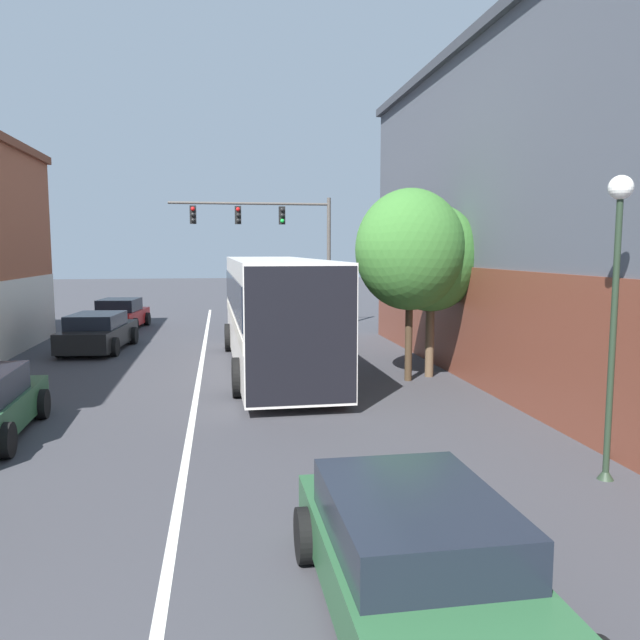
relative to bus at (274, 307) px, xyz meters
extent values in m
cube|color=silver|center=(-2.28, -2.35, -1.91)|extent=(0.14, 43.42, 0.01)
cube|color=brown|center=(5.27, -4.38, -0.31)|extent=(0.24, 22.96, 3.20)
cube|color=silver|center=(0.00, 0.02, -0.10)|extent=(2.72, 11.73, 3.17)
cube|color=black|center=(0.00, 0.02, 0.47)|extent=(2.77, 11.50, 1.02)
cube|color=beige|center=(0.00, 0.02, -0.35)|extent=(2.76, 11.61, 0.32)
cube|color=black|center=(0.11, -5.80, -0.10)|extent=(2.46, 0.10, 3.05)
cylinder|color=black|center=(-1.35, 3.62, -1.41)|extent=(0.32, 1.01, 1.00)
cylinder|color=black|center=(1.22, 3.66, -1.41)|extent=(0.32, 1.01, 1.00)
cylinder|color=black|center=(-1.22, -3.63, -1.41)|extent=(0.32, 1.01, 1.00)
cylinder|color=black|center=(1.35, -3.58, -1.41)|extent=(0.32, 1.01, 1.00)
cube|color=#285633|center=(0.29, -13.55, -1.45)|extent=(1.86, 4.63, 0.56)
cube|color=black|center=(0.29, -13.28, -0.92)|extent=(1.70, 2.41, 0.50)
cylinder|color=black|center=(-0.67, -12.13, -1.58)|extent=(0.22, 0.66, 0.65)
cylinder|color=black|center=(1.22, -12.12, -1.58)|extent=(0.22, 0.66, 0.65)
cylinder|color=black|center=(-5.52, -4.97, -1.59)|extent=(0.24, 0.65, 0.65)
cylinder|color=black|center=(-5.43, -7.63, -1.59)|extent=(0.24, 0.65, 0.65)
cube|color=black|center=(-6.07, 4.56, -1.37)|extent=(2.22, 4.80, 0.70)
cube|color=black|center=(-6.10, 4.33, -0.78)|extent=(1.87, 2.56, 0.49)
cylinder|color=black|center=(-6.87, 6.08, -1.58)|extent=(0.28, 0.69, 0.67)
cylinder|color=black|center=(-5.01, 5.91, -1.58)|extent=(0.28, 0.69, 0.67)
cylinder|color=black|center=(-7.13, 3.21, -1.58)|extent=(0.28, 0.69, 0.67)
cylinder|color=black|center=(-5.28, 3.04, -1.58)|extent=(0.28, 0.69, 0.67)
cube|color=red|center=(-6.24, 10.90, -1.40)|extent=(2.21, 4.12, 0.67)
cube|color=black|center=(-6.26, 10.70, -0.78)|extent=(1.86, 2.22, 0.57)
cylinder|color=black|center=(-7.02, 12.22, -1.60)|extent=(0.29, 0.65, 0.63)
cylinder|color=black|center=(-5.19, 12.01, -1.60)|extent=(0.29, 0.65, 0.63)
cylinder|color=black|center=(-7.29, 9.78, -1.60)|extent=(0.29, 0.65, 0.63)
cylinder|color=black|center=(-5.46, 9.58, -1.60)|extent=(0.29, 0.65, 0.63)
cylinder|color=#514C47|center=(3.34, 9.36, 1.11)|extent=(0.18, 0.18, 6.03)
cylinder|color=#514C47|center=(-0.25, 9.36, 3.82)|extent=(7.19, 0.12, 0.12)
cube|color=black|center=(1.18, 9.36, 3.30)|extent=(0.28, 0.24, 0.80)
sphere|color=black|center=(1.18, 9.21, 3.55)|extent=(0.18, 0.18, 0.18)
sphere|color=black|center=(1.18, 9.21, 3.30)|extent=(0.18, 0.18, 0.18)
sphere|color=green|center=(1.18, 9.21, 3.05)|extent=(0.18, 0.18, 0.18)
cube|color=black|center=(-0.79, 9.36, 3.30)|extent=(0.28, 0.24, 0.80)
sphere|color=red|center=(-0.79, 9.21, 3.55)|extent=(0.18, 0.18, 0.18)
sphere|color=black|center=(-0.79, 9.21, 3.30)|extent=(0.18, 0.18, 0.18)
sphere|color=black|center=(-0.79, 9.21, 3.05)|extent=(0.18, 0.18, 0.18)
cube|color=black|center=(-2.77, 9.36, 3.30)|extent=(0.28, 0.24, 0.80)
sphere|color=red|center=(-2.77, 9.21, 3.55)|extent=(0.18, 0.18, 0.18)
sphere|color=black|center=(-2.77, 9.21, 3.30)|extent=(0.18, 0.18, 0.18)
sphere|color=black|center=(-2.77, 9.21, 3.05)|extent=(0.18, 0.18, 0.18)
cone|color=#233323|center=(4.47, -10.25, -1.81)|extent=(0.26, 0.26, 0.20)
cylinder|color=#233323|center=(4.47, -10.25, 0.34)|extent=(0.10, 0.10, 4.50)
sphere|color=white|center=(4.47, -10.25, 2.73)|extent=(0.38, 0.38, 0.38)
cylinder|color=#3D2D1E|center=(3.58, -2.39, -0.72)|extent=(0.20, 0.20, 2.39)
ellipsoid|color=#38702D|center=(3.58, -2.39, 1.77)|extent=(3.05, 2.75, 3.36)
cylinder|color=brown|center=(4.35, -1.96, -0.78)|extent=(0.25, 0.25, 2.27)
ellipsoid|color=#38702D|center=(4.35, -1.96, 1.55)|extent=(2.81, 2.53, 3.09)
camera|label=1|loc=(-1.61, -19.11, 1.79)|focal=35.00mm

